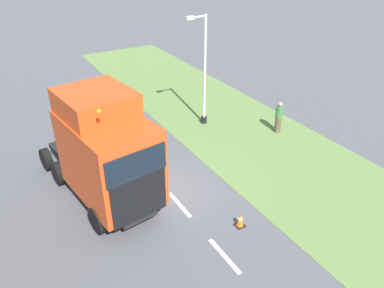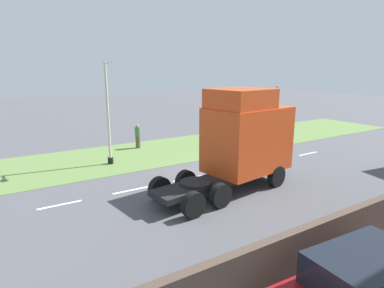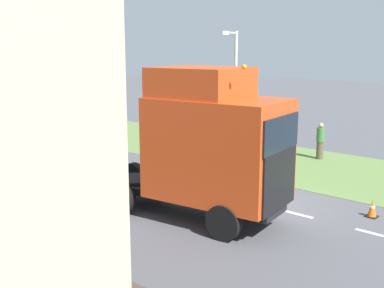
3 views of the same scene
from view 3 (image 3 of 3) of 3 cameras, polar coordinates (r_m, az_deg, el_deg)
The scene contains 8 objects.
ground_plane at distance 16.80m, azimuth 8.68°, elevation -7.26°, with size 120.00×120.00×0.00m, color #515156.
grass_verge at distance 21.89m, azimuth 17.32°, elevation -3.21°, with size 7.00×44.00×0.01m.
lane_markings at distance 17.17m, azimuth 6.72°, elevation -6.79°, with size 0.16×17.80×0.00m.
boundary_wall at distance 10.63m, azimuth -19.67°, elevation -14.10°, with size 0.25×24.00×1.77m.
lorry_cab at distance 14.71m, azimuth 2.11°, elevation -0.16°, with size 3.50×7.57×4.89m.
lamp_post at distance 22.74m, azimuth 5.00°, elevation 4.89°, with size 1.29×0.33×6.06m.
pedestrian at distance 23.98m, azimuth 14.96°, elevation 0.30°, with size 0.39×0.39×1.78m.
traffic_cone_lead at distance 16.53m, azimuth 20.58°, elevation -7.16°, with size 0.36×0.36×0.58m.
Camera 3 is at (13.41, 8.58, 5.35)m, focal length 45.00 mm.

